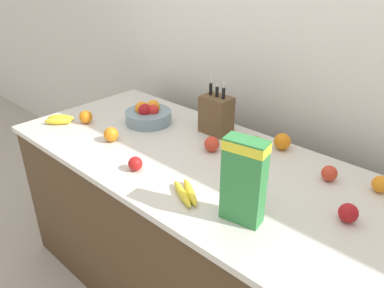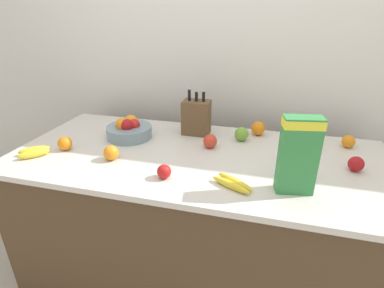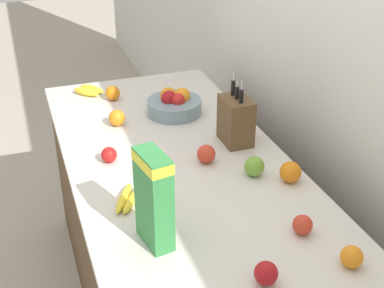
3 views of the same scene
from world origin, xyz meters
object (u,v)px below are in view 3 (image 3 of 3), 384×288
object	(u,v)px
apple_rear	(254,166)
knife_block	(236,120)
orange_front_right	(113,93)
banana_bunch_right	(128,198)
apple_by_knife_block	(303,225)
orange_near_bowl	(352,257)
orange_back_center	(290,172)
banana_bunch_left	(89,90)
orange_mid_left	(117,118)
apple_rightmost	(109,155)
apple_leftmost	(206,154)
cereal_box	(154,196)
fruit_bowl	(174,104)
apple_middle	(266,273)

from	to	relation	value
apple_rear	knife_block	bearing A→B (deg)	171.87
orange_front_right	banana_bunch_right	bearing A→B (deg)	-8.39
apple_by_knife_block	orange_near_bowl	distance (m)	0.20
orange_near_bowl	orange_back_center	bearing A→B (deg)	173.46
apple_by_knife_block	banana_bunch_left	bearing A→B (deg)	-161.55
apple_by_knife_block	apple_rear	xyz separation A→B (m)	(-0.39, 0.01, 0.01)
apple_by_knife_block	orange_mid_left	xyz separation A→B (m)	(-1.01, -0.42, 0.00)
banana_bunch_left	apple_rightmost	distance (m)	0.75
apple_rear	apple_leftmost	bearing A→B (deg)	-137.64
banana_bunch_left	orange_back_center	xyz separation A→B (m)	(1.13, 0.60, 0.02)
cereal_box	apple_rightmost	xyz separation A→B (m)	(-0.57, -0.04, -0.15)
cereal_box	apple_rear	world-z (taller)	cereal_box
apple_rear	orange_mid_left	xyz separation A→B (m)	(-0.62, -0.42, -0.00)
banana_bunch_left	apple_rear	world-z (taller)	apple_rear
banana_bunch_right	apple_rear	world-z (taller)	apple_rear
apple_by_knife_block	orange_near_bowl	world-z (taller)	orange_near_bowl
banana_bunch_left	apple_leftmost	world-z (taller)	apple_leftmost
orange_back_center	banana_bunch_left	bearing A→B (deg)	-152.13
knife_block	fruit_bowl	distance (m)	0.41
apple_rear	orange_back_center	distance (m)	0.14
apple_rightmost	orange_back_center	bearing A→B (deg)	58.96
apple_middle	orange_near_bowl	size ratio (longest dim) A/B	1.02
orange_mid_left	apple_leftmost	bearing A→B (deg)	30.90
apple_rightmost	apple_leftmost	bearing A→B (deg)	70.30
apple_by_knife_block	apple_leftmost	world-z (taller)	apple_leftmost
apple_by_knife_block	orange_near_bowl	xyz separation A→B (m)	(0.20, 0.06, 0.00)
apple_by_knife_block	orange_mid_left	size ratio (longest dim) A/B	0.89
apple_leftmost	apple_rightmost	distance (m)	0.40
apple_by_knife_block	orange_near_bowl	size ratio (longest dim) A/B	0.97
knife_block	apple_rear	xyz separation A→B (m)	(0.29, -0.04, -0.07)
banana_bunch_right	orange_mid_left	xyz separation A→B (m)	(-0.64, 0.10, 0.02)
knife_block	apple_leftmost	distance (m)	0.23
fruit_bowl	orange_front_right	world-z (taller)	fruit_bowl
banana_bunch_right	orange_near_bowl	distance (m)	0.81
knife_block	fruit_bowl	size ratio (longest dim) A/B	1.17
banana_bunch_right	apple_middle	distance (m)	0.62
banana_bunch_left	banana_bunch_right	world-z (taller)	banana_bunch_left
banana_bunch_left	orange_back_center	world-z (taller)	orange_back_center
knife_block	apple_by_knife_block	bearing A→B (deg)	-3.89
apple_by_knife_block	orange_back_center	distance (m)	0.33
apple_by_knife_block	apple_leftmost	size ratio (longest dim) A/B	0.89
apple_rightmost	orange_mid_left	bearing A→B (deg)	162.23
apple_rear	orange_mid_left	world-z (taller)	apple_rear
banana_bunch_left	banana_bunch_right	bearing A→B (deg)	-1.83
banana_bunch_right	apple_by_knife_block	bearing A→B (deg)	53.81
apple_by_knife_block	orange_mid_left	world-z (taller)	orange_mid_left
fruit_bowl	apple_rear	distance (m)	0.67
orange_front_right	orange_back_center	bearing A→B (deg)	25.89
banana_bunch_left	apple_rear	distance (m)	1.15
apple_by_knife_block	apple_middle	xyz separation A→B (m)	(0.17, -0.22, 0.00)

